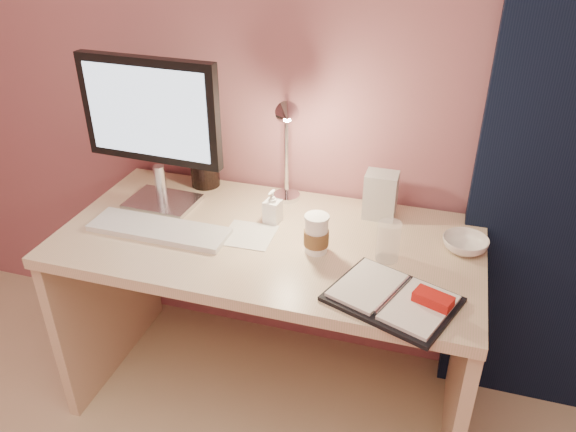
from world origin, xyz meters
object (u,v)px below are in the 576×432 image
(product_box, at_px, (381,195))
(keyboard, at_px, (159,229))
(coffee_cup, at_px, (316,235))
(clear_cup, at_px, (388,241))
(planner, at_px, (396,298))
(bowl, at_px, (465,244))
(lotion_bottle, at_px, (273,206))
(desk, at_px, (276,279))
(desk_lamp, at_px, (269,141))
(dark_jar, at_px, (205,166))
(monitor, at_px, (152,121))

(product_box, bearing_deg, keyboard, -154.64)
(coffee_cup, height_order, clear_cup, same)
(planner, bearing_deg, coffee_cup, 166.82)
(planner, xyz_separation_m, bowl, (0.18, 0.33, 0.01))
(clear_cup, distance_m, lotion_bottle, 0.43)
(product_box, bearing_deg, planner, -75.31)
(desk, xyz_separation_m, keyboard, (-0.36, -0.15, 0.24))
(desk, distance_m, keyboard, 0.46)
(clear_cup, relative_size, desk_lamp, 0.30)
(dark_jar, relative_size, desk_lamp, 0.37)
(clear_cup, height_order, desk_lamp, desk_lamp)
(dark_jar, relative_size, product_box, 0.94)
(planner, xyz_separation_m, dark_jar, (-0.81, 0.52, 0.07))
(monitor, relative_size, bowl, 3.76)
(product_box, height_order, desk_lamp, desk_lamp)
(coffee_cup, height_order, bowl, coffee_cup)
(coffee_cup, relative_size, desk_lamp, 0.30)
(keyboard, xyz_separation_m, product_box, (0.69, 0.32, 0.07))
(monitor, bearing_deg, keyboard, -62.61)
(desk, xyz_separation_m, bowl, (0.63, 0.03, 0.25))
(coffee_cup, distance_m, bowl, 0.48)
(coffee_cup, relative_size, product_box, 0.78)
(planner, relative_size, product_box, 2.42)
(planner, height_order, dark_jar, dark_jar)
(keyboard, relative_size, lotion_bottle, 3.99)
(desk, distance_m, dark_jar, 0.52)
(planner, bearing_deg, monitor, -179.24)
(keyboard, height_order, coffee_cup, coffee_cup)
(keyboard, xyz_separation_m, lotion_bottle, (0.35, 0.18, 0.05))
(clear_cup, relative_size, lotion_bottle, 1.06)
(planner, relative_size, lotion_bottle, 3.33)
(planner, height_order, desk_lamp, desk_lamp)
(clear_cup, distance_m, product_box, 0.27)
(keyboard, xyz_separation_m, coffee_cup, (0.54, 0.04, 0.05))
(bowl, relative_size, desk_lamp, 0.34)
(clear_cup, relative_size, bowl, 0.89)
(keyboard, bearing_deg, dark_jar, 90.14)
(bowl, bearing_deg, coffee_cup, -162.64)
(keyboard, bearing_deg, monitor, 115.47)
(desk, xyz_separation_m, monitor, (-0.45, 0.03, 0.55))
(planner, relative_size, bowl, 2.79)
(keyboard, relative_size, desk_lamp, 1.13)
(clear_cup, distance_m, dark_jar, 0.82)
(keyboard, height_order, clear_cup, clear_cup)
(lotion_bottle, bearing_deg, coffee_cup, -35.56)
(keyboard, relative_size, coffee_cup, 3.73)
(planner, xyz_separation_m, coffee_cup, (-0.28, 0.19, 0.05))
(clear_cup, bearing_deg, dark_jar, 157.60)
(monitor, distance_m, product_box, 0.83)
(clear_cup, bearing_deg, desk, 167.14)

